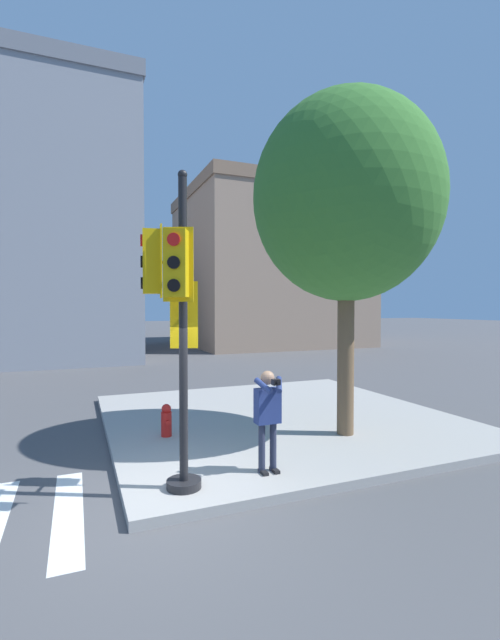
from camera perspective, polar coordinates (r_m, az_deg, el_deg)
ground_plane at (r=6.59m, az=-11.68°, el=-23.45°), size 160.00×160.00×0.00m
sidewalk_corner at (r=10.78m, az=3.78°, el=-12.91°), size 8.00×8.00×0.15m
traffic_signal_pole at (r=6.25m, az=-9.96°, el=1.37°), size 0.89×1.17×4.62m
person_photographer at (r=7.00m, az=2.41°, el=-12.04°), size 0.50×0.53×1.63m
street_tree at (r=9.34m, az=12.77°, el=15.47°), size 3.86×3.86×7.02m
fire_hydrant at (r=9.16m, az=-11.09°, el=-13.00°), size 0.22×0.28×0.66m
building_right at (r=32.81m, az=2.27°, el=6.80°), size 12.20×11.88×11.36m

